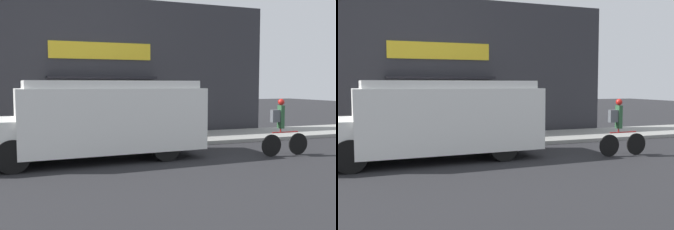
{
  "view_description": "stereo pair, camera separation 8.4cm",
  "coord_description": "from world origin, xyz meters",
  "views": [
    {
      "loc": [
        -1.8,
        -12.12,
        2.11
      ],
      "look_at": [
        2.71,
        -0.2,
        1.1
      ],
      "focal_mm": 42.0,
      "sensor_mm": 36.0,
      "label": 1
    },
    {
      "loc": [
        -1.72,
        -12.15,
        2.11
      ],
      "look_at": [
        2.71,
        -0.2,
        1.1
      ],
      "focal_mm": 42.0,
      "sensor_mm": 36.0,
      "label": 2
    }
  ],
  "objects": [
    {
      "name": "storefront",
      "position": [
        0.03,
        3.18,
        2.73
      ],
      "size": [
        16.74,
        0.77,
        5.46
      ],
      "color": "#2D2D33",
      "rests_on": "ground_plane"
    },
    {
      "name": "trash_bin",
      "position": [
        1.47,
        1.36,
        0.59
      ],
      "size": [
        0.52,
        0.52,
        0.92
      ],
      "color": "#38383D",
      "rests_on": "sidewalk"
    },
    {
      "name": "school_bus",
      "position": [
        0.23,
        -1.31,
        1.15
      ],
      "size": [
        6.39,
        2.64,
        2.2
      ],
      "rotation": [
        0.0,
        0.0,
        0.03
      ],
      "color": "white",
      "rests_on": "ground_plane"
    },
    {
      "name": "cyclist",
      "position": [
        5.37,
        -2.61,
        0.8
      ],
      "size": [
        1.58,
        0.2,
        1.68
      ],
      "rotation": [
        0.0,
        0.0,
        -0.02
      ],
      "color": "black",
      "rests_on": "ground_plane"
    },
    {
      "name": "ground_plane",
      "position": [
        0.0,
        0.0,
        0.0
      ],
      "size": [
        70.0,
        70.0,
        0.0
      ],
      "primitive_type": "plane",
      "color": "#232326"
    },
    {
      "name": "sidewalk",
      "position": [
        0.0,
        1.45,
        0.06
      ],
      "size": [
        28.0,
        2.9,
        0.13
      ],
      "color": "gray",
      "rests_on": "ground_plane"
    }
  ]
}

